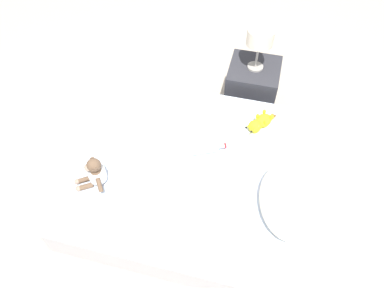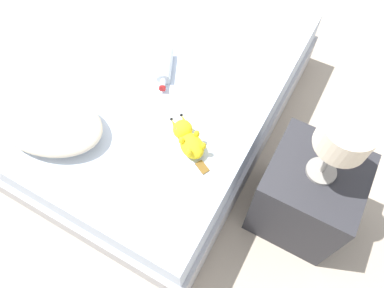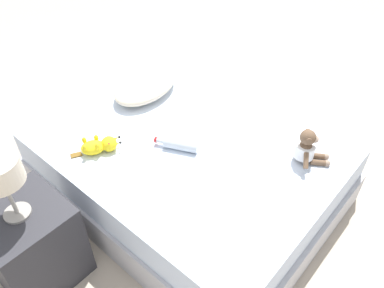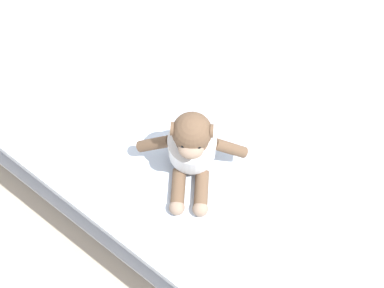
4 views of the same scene
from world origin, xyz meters
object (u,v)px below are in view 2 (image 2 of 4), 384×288
object	(u,v)px
bed	(157,93)
bedside_lamp	(344,138)
plush_yellow_creature	(188,139)
pillow	(48,122)
nightstand	(304,195)
glass_bottle	(165,66)

from	to	relation	value
bed	bedside_lamp	size ratio (longest dim) A/B	5.13
bed	plush_yellow_creature	bearing A→B (deg)	140.43
pillow	nightstand	size ratio (longest dim) A/B	1.14
plush_yellow_creature	glass_bottle	bearing A→B (deg)	-46.10
plush_yellow_creature	bedside_lamp	world-z (taller)	bedside_lamp
plush_yellow_creature	pillow	bearing A→B (deg)	22.16
nightstand	bedside_lamp	distance (m)	0.58
nightstand	pillow	bearing A→B (deg)	17.04
pillow	glass_bottle	world-z (taller)	pillow
bed	nightstand	size ratio (longest dim) A/B	3.50
pillow	plush_yellow_creature	world-z (taller)	pillow
plush_yellow_creature	nightstand	size ratio (longest dim) A/B	0.54
glass_bottle	bedside_lamp	size ratio (longest dim) A/B	0.75
bed	plush_yellow_creature	distance (m)	0.64
plush_yellow_creature	glass_bottle	world-z (taller)	plush_yellow_creature
glass_bottle	bedside_lamp	xyz separation A→B (m)	(-0.98, 0.24, 0.33)
bed	nightstand	xyz separation A→B (m)	(-1.07, 0.23, 0.04)
glass_bottle	nightstand	size ratio (longest dim) A/B	0.51
pillow	nightstand	xyz separation A→B (m)	(-1.29, -0.39, -0.28)
pillow	nightstand	bearing A→B (deg)	-162.96
glass_bottle	plush_yellow_creature	bearing A→B (deg)	133.90
bedside_lamp	pillow	bearing A→B (deg)	17.04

